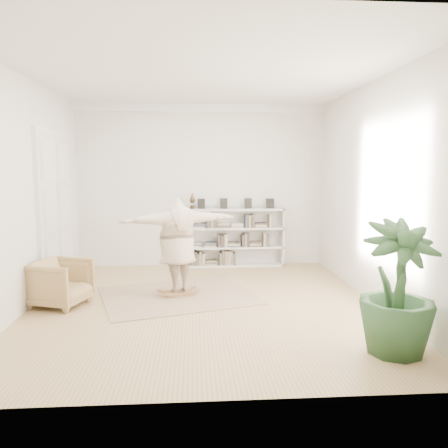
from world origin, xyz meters
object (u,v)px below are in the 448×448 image
at_px(armchair, 60,283).
at_px(person, 178,243).
at_px(houseplant, 397,288).
at_px(rocker_board, 178,292).
at_px(bookshelf, 235,238).

xyz_separation_m(armchair, person, (1.85, 0.40, 0.56)).
distance_m(armchair, houseplant, 5.00).
bearing_deg(rocker_board, houseplant, -61.05).
bearing_deg(person, bookshelf, -134.21).
relative_size(armchair, person, 0.41).
height_order(rocker_board, person, person).
bearing_deg(bookshelf, armchair, -138.10).
bearing_deg(rocker_board, bookshelf, 45.79).
height_order(bookshelf, person, person).
distance_m(armchair, rocker_board, 1.92).
xyz_separation_m(rocker_board, houseplant, (2.64, -2.55, 0.73)).
bearing_deg(person, rocker_board, -62.13).
height_order(bookshelf, armchair, bookshelf).
bearing_deg(person, houseplant, 118.95).
bearing_deg(armchair, houseplant, -97.38).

